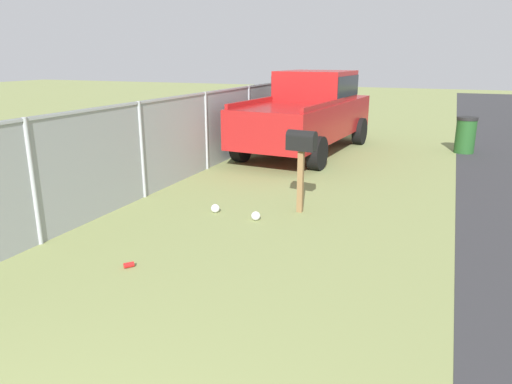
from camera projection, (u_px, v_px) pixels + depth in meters
The scene contains 7 objects.
mailbox at pixel (301, 148), 7.48m from camera, with size 0.25×0.49×1.35m.
pickup_truck at pixel (309, 110), 12.46m from camera, with size 5.58×2.54×2.09m.
trash_bin at pixel (466, 135), 12.38m from camera, with size 0.52×0.52×0.95m.
fence_section at pixel (206, 128), 10.47m from camera, with size 14.52×0.07×1.72m.
litter_bag_by_mailbox at pixel (215, 208), 7.71m from camera, with size 0.14×0.14×0.14m, color silver.
litter_bag_midfield_a at pixel (256, 216), 7.35m from camera, with size 0.14×0.14×0.14m, color silver.
litter_can_near_hydrant at pixel (129, 265), 5.71m from camera, with size 0.07×0.07×0.12m, color red.
Camera 1 is at (-0.16, -1.61, 2.47)m, focal length 33.13 mm.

